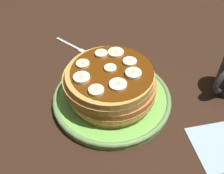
{
  "coord_description": "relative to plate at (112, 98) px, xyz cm",
  "views": [
    {
      "loc": [
        22.96,
        33.77,
        44.96
      ],
      "look_at": [
        0.0,
        0.0,
        4.65
      ],
      "focal_mm": 41.5,
      "sensor_mm": 36.0,
      "label": 1
    }
  ],
  "objects": [
    {
      "name": "banana_slice_4",
      "position": [
        -4.62,
        -0.39,
        8.58
      ],
      "size": [
        3.01,
        3.01,
        0.86
      ],
      "color": "#ECEABE",
      "rests_on": "pancake_stack"
    },
    {
      "name": "banana_slice_8",
      "position": [
        6.51,
        -1.26,
        8.65
      ],
      "size": [
        3.43,
        3.43,
        0.99
      ],
      "color": "#FAEBBE",
      "rests_on": "pancake_stack"
    },
    {
      "name": "ground_plane",
      "position": [
        0.0,
        0.0,
        -2.6
      ],
      "size": [
        140.0,
        140.0,
        3.0
      ],
      "primitive_type": "cube",
      "color": "black"
    },
    {
      "name": "banana_slice_6",
      "position": [
        4.1,
        -5.05,
        8.56
      ],
      "size": [
        2.9,
        2.9,
        0.81
      ],
      "color": "#F7E9B5",
      "rests_on": "pancake_stack"
    },
    {
      "name": "banana_slice_7",
      "position": [
        -1.03,
        -5.78,
        8.6
      ],
      "size": [
        2.85,
        2.85,
        0.9
      ],
      "color": "#F3ECB7",
      "rests_on": "pancake_stack"
    },
    {
      "name": "banana_slice_1",
      "position": [
        -4.0,
        -4.35,
        8.57
      ],
      "size": [
        3.59,
        3.59,
        0.83
      ],
      "color": "beige",
      "rests_on": "pancake_stack"
    },
    {
      "name": "banana_slice_2",
      "position": [
        1.55,
        4.36,
        8.56
      ],
      "size": [
        3.55,
        3.55,
        0.82
      ],
      "color": "#FCE2C3",
      "rests_on": "pancake_stack"
    },
    {
      "name": "banana_slice_3",
      "position": [
        -2.9,
        3.5,
        8.63
      ],
      "size": [
        3.39,
        3.39,
        0.96
      ],
      "color": "beige",
      "rests_on": "pancake_stack"
    },
    {
      "name": "banana_slice_5",
      "position": [
        5.94,
        3.37,
        8.61
      ],
      "size": [
        3.03,
        3.03,
        0.92
      ],
      "color": "#ECEEB5",
      "rests_on": "pancake_stack"
    },
    {
      "name": "napkin",
      "position": [
        -11.19,
        22.39,
        -0.95
      ],
      "size": [
        14.36,
        14.36,
        0.3
      ],
      "primitive_type": "cube",
      "rotation": [
        0.0,
        0.0,
        -0.39
      ],
      "color": "#99B2BF",
      "rests_on": "ground_plane"
    },
    {
      "name": "banana_slice_0",
      "position": [
        0.09,
        -0.62,
        8.53
      ],
      "size": [
        2.63,
        2.63,
        0.75
      ],
      "color": "#EEF0B8",
      "rests_on": "pancake_stack"
    },
    {
      "name": "fork",
      "position": [
        -2.85,
        -23.82,
        -0.85
      ],
      "size": [
        4.76,
        12.71,
        0.5
      ],
      "color": "silver",
      "rests_on": "ground_plane"
    },
    {
      "name": "pancake_stack",
      "position": [
        0.34,
        -0.07,
        4.48
      ],
      "size": [
        20.34,
        20.7,
        7.75
      ],
      "color": "#A96E29",
      "rests_on": "plate"
    },
    {
      "name": "plate",
      "position": [
        0.0,
        0.0,
        0.0
      ],
      "size": [
        27.19,
        27.19,
        2.05
      ],
      "color": "#72B74C",
      "rests_on": "ground_plane"
    }
  ]
}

